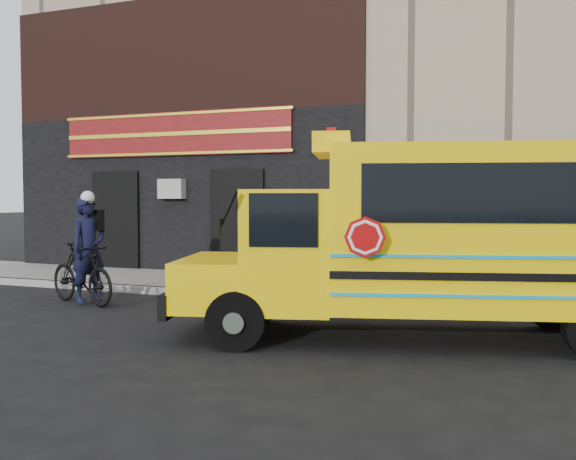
# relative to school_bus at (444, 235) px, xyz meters

# --- Properties ---
(ground) EXTENTS (120.00, 120.00, 0.00)m
(ground) POSITION_rel_school_bus_xyz_m (-2.49, -0.44, -1.51)
(ground) COLOR black
(ground) RESTS_ON ground
(curb) EXTENTS (40.00, 0.20, 0.15)m
(curb) POSITION_rel_school_bus_xyz_m (-2.49, 2.16, -1.43)
(curb) COLOR #969791
(curb) RESTS_ON ground
(sidewalk) EXTENTS (40.00, 3.00, 0.15)m
(sidewalk) POSITION_rel_school_bus_xyz_m (-2.49, 3.66, -1.43)
(sidewalk) COLOR gray
(sidewalk) RESTS_ON ground
(building) EXTENTS (20.00, 10.70, 12.00)m
(building) POSITION_rel_school_bus_xyz_m (-2.53, 10.02, 4.62)
(building) COLOR gray
(building) RESTS_ON sidewalk
(school_bus) EXTENTS (7.22, 3.89, 2.92)m
(school_bus) POSITION_rel_school_bus_xyz_m (0.00, 0.00, 0.00)
(school_bus) COLOR black
(school_bus) RESTS_ON ground
(sign_pole) EXTENTS (0.07, 0.26, 2.97)m
(sign_pole) POSITION_rel_school_bus_xyz_m (1.70, 2.66, 0.14)
(sign_pole) COLOR #48514A
(sign_pole) RESTS_ON ground
(bicycle) EXTENTS (2.03, 1.13, 1.18)m
(bicycle) POSITION_rel_school_bus_xyz_m (-6.84, 0.56, -0.92)
(bicycle) COLOR black
(bicycle) RESTS_ON ground
(cyclist) EXTENTS (0.66, 0.83, 2.00)m
(cyclist) POSITION_rel_school_bus_xyz_m (-6.74, 0.65, -0.51)
(cyclist) COLOR black
(cyclist) RESTS_ON ground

